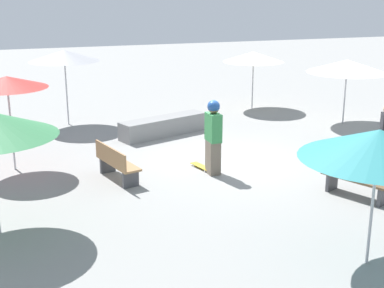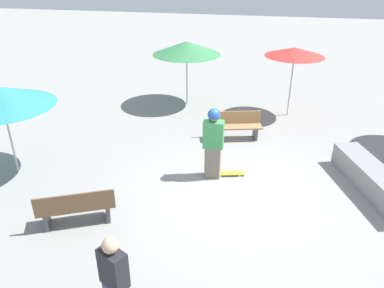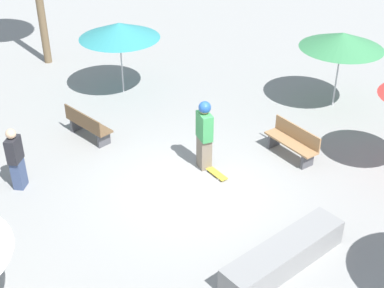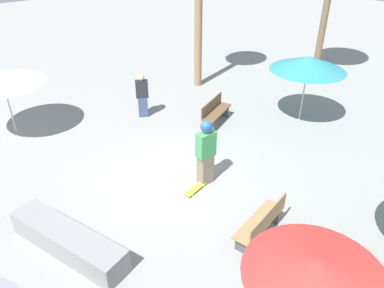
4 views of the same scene
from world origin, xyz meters
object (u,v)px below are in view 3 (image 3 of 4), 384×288
(concrete_ledge, at_px, (284,255))
(shade_umbrella_green, at_px, (342,40))
(skateboard, at_px, (215,172))
(bench_far, at_px, (88,125))
(skater_main, at_px, (204,133))
(shade_umbrella_teal, at_px, (119,30))
(bench_near, at_px, (293,142))
(bystander_watching, at_px, (16,159))

(concrete_ledge, bearing_deg, shade_umbrella_green, 49.37)
(skateboard, relative_size, bench_far, 0.50)
(skater_main, height_order, shade_umbrella_teal, shade_umbrella_teal)
(skateboard, bearing_deg, skater_main, -177.55)
(skateboard, height_order, shade_umbrella_green, shade_umbrella_green)
(skater_main, relative_size, bench_near, 1.13)
(bench_far, xyz_separation_m, shade_umbrella_teal, (1.66, 2.58, 1.67))
(bench_far, relative_size, bystander_watching, 1.02)
(skateboard, distance_m, shade_umbrella_green, 5.79)
(bench_far, relative_size, shade_umbrella_green, 0.66)
(skateboard, bearing_deg, bystander_watching, -119.30)
(skater_main, distance_m, skateboard, 1.05)
(concrete_ledge, xyz_separation_m, bench_near, (2.22, 3.58, 0.14))
(bench_near, bearing_deg, skateboard, 77.98)
(shade_umbrella_green, bearing_deg, bench_far, 174.94)
(shade_umbrella_green, distance_m, shade_umbrella_teal, 6.73)
(bench_near, height_order, bystander_watching, bystander_watching)
(shade_umbrella_green, bearing_deg, concrete_ledge, -130.63)
(bench_near, height_order, shade_umbrella_green, shade_umbrella_green)
(skater_main, relative_size, skateboard, 2.27)
(bench_far, height_order, shade_umbrella_teal, shade_umbrella_teal)
(shade_umbrella_teal, bearing_deg, shade_umbrella_green, -28.89)
(skateboard, height_order, bench_near, bench_near)
(bench_near, height_order, bench_far, same)
(shade_umbrella_teal, relative_size, bystander_watching, 1.58)
(skater_main, distance_m, bench_near, 2.46)
(concrete_ledge, xyz_separation_m, shade_umbrella_green, (4.90, 5.71, 1.85))
(bench_near, bearing_deg, shade_umbrella_green, -66.25)
(concrete_ledge, height_order, shade_umbrella_teal, shade_umbrella_teal)
(bench_far, bearing_deg, skater_main, 20.08)
(shade_umbrella_green, bearing_deg, shade_umbrella_teal, 151.11)
(skateboard, xyz_separation_m, concrete_ledge, (0.02, -3.47, 0.23))
(skater_main, relative_size, shade_umbrella_teal, 0.74)
(skateboard, height_order, concrete_ledge, concrete_ledge)
(bench_near, relative_size, shade_umbrella_green, 0.67)
(bystander_watching, bearing_deg, concrete_ledge, -106.56)
(skateboard, relative_size, shade_umbrella_green, 0.33)
(shade_umbrella_green, height_order, bystander_watching, shade_umbrella_green)
(bench_far, relative_size, shade_umbrella_teal, 0.64)
(skateboard, height_order, bench_far, bench_far)
(skateboard, xyz_separation_m, bystander_watching, (-4.64, 1.19, 0.74))
(skateboard, bearing_deg, shade_umbrella_green, 99.54)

